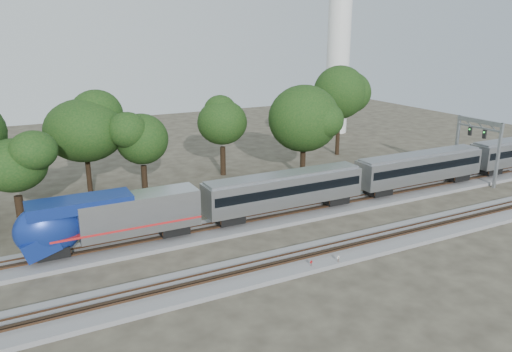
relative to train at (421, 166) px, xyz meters
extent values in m
plane|color=#383328|center=(-27.31, -6.00, -3.35)|extent=(160.00, 160.00, 0.00)
cube|color=slate|center=(-27.31, 0.00, -3.15)|extent=(160.00, 5.00, 0.40)
cube|color=brown|center=(-27.31, -0.72, -2.69)|extent=(160.00, 0.08, 0.15)
cube|color=brown|center=(-27.31, 0.72, -2.69)|extent=(160.00, 0.08, 0.15)
cube|color=slate|center=(-27.31, -10.00, -3.15)|extent=(160.00, 5.00, 0.40)
cube|color=brown|center=(-27.31, -10.72, -2.69)|extent=(160.00, 0.08, 0.15)
cube|color=brown|center=(-27.31, -9.28, -2.69)|extent=(160.00, 0.08, 0.15)
cube|color=#ABAEB2|center=(-35.83, 0.00, 0.08)|extent=(11.19, 3.17, 3.48)
ellipsoid|color=navy|center=(-43.85, 0.00, -0.19)|extent=(5.70, 3.29, 4.85)
cube|color=navy|center=(-41.00, 0.00, 1.71)|extent=(8.97, 3.10, 1.06)
cube|color=black|center=(-43.32, 0.00, 0.87)|extent=(0.47, 2.43, 1.38)
cube|color=red|center=(-37.10, 0.00, -0.82)|extent=(13.72, 3.21, 0.19)
cube|color=black|center=(-43.69, 0.00, -2.14)|extent=(2.74, 2.32, 0.95)
cube|color=black|center=(-32.61, 0.00, -2.14)|extent=(2.74, 2.32, 0.95)
cube|color=#ABAEB2|center=(-19.94, 0.00, -0.08)|extent=(18.36, 3.17, 3.17)
cube|color=black|center=(-19.94, 0.00, 0.23)|extent=(17.73, 3.22, 0.95)
cube|color=gray|center=(-19.94, 0.00, 1.55)|extent=(17.94, 2.53, 0.37)
cube|color=black|center=(-26.59, 0.00, -2.14)|extent=(2.74, 2.32, 0.95)
cube|color=black|center=(-13.29, 0.00, -2.14)|extent=(2.74, 2.32, 0.95)
cube|color=#ABAEB2|center=(-0.15, 0.00, -0.08)|extent=(18.36, 3.17, 3.17)
cube|color=black|center=(-0.15, 0.00, 0.23)|extent=(17.73, 3.22, 0.95)
cube|color=gray|center=(-0.15, 0.00, 1.55)|extent=(17.94, 2.53, 0.37)
cube|color=black|center=(-6.79, 0.00, -2.14)|extent=(2.74, 2.32, 0.95)
cube|color=black|center=(6.50, 0.00, -2.14)|extent=(2.74, 2.32, 0.95)
cube|color=black|center=(13.00, 0.00, -2.14)|extent=(2.74, 2.32, 0.95)
cylinder|color=#512D19|center=(-24.25, -11.79, -2.94)|extent=(0.05, 0.05, 0.80)
cylinder|color=#A40B13|center=(-24.25, -11.79, -2.59)|extent=(0.29, 0.08, 0.29)
cylinder|color=#512D19|center=(-21.72, -12.22, -2.92)|extent=(0.06, 0.06, 0.85)
cylinder|color=silver|center=(-21.72, -12.22, -2.54)|extent=(0.30, 0.11, 0.30)
cube|color=#512D19|center=(-21.60, -11.98, -3.20)|extent=(0.57, 0.45, 0.30)
cylinder|color=silver|center=(13.67, 36.61, 12.28)|extent=(4.46, 4.46, 31.25)
cone|color=silver|center=(13.67, 36.61, -1.11)|extent=(7.14, 7.14, 4.46)
cube|color=gray|center=(9.94, -3.32, 0.93)|extent=(0.33, 0.33, 8.55)
cube|color=gray|center=(9.94, 3.32, 0.93)|extent=(0.33, 0.33, 8.55)
cube|color=gray|center=(9.94, 0.00, 4.91)|extent=(0.38, 7.03, 0.57)
cube|color=gray|center=(9.94, 0.00, 4.06)|extent=(0.24, 7.03, 0.24)
cube|color=black|center=(9.66, -1.14, 3.40)|extent=(0.24, 0.47, 1.14)
cube|color=black|center=(9.66, 1.14, 3.40)|extent=(0.24, 0.47, 1.14)
cylinder|color=black|center=(-45.67, 9.41, -1.48)|extent=(0.70, 0.70, 3.74)
ellipsoid|color=black|center=(-45.67, 9.41, 3.59)|extent=(7.05, 7.05, 5.99)
cylinder|color=black|center=(-37.48, 17.42, -1.10)|extent=(0.70, 0.70, 4.49)
ellipsoid|color=black|center=(-37.48, 17.42, 5.00)|extent=(8.48, 8.48, 7.20)
cylinder|color=black|center=(-31.39, 14.51, -1.40)|extent=(0.70, 0.70, 3.89)
ellipsoid|color=black|center=(-31.39, 14.51, 3.87)|extent=(7.33, 7.33, 6.23)
cylinder|color=black|center=(-18.99, 18.64, -1.31)|extent=(0.70, 0.70, 4.07)
ellipsoid|color=black|center=(-18.99, 18.64, 4.21)|extent=(7.67, 7.67, 6.52)
cylinder|color=black|center=(-9.67, 12.34, -1.11)|extent=(0.70, 0.70, 4.48)
ellipsoid|color=black|center=(-9.67, 12.34, 4.97)|extent=(8.45, 8.45, 7.18)
cylinder|color=black|center=(2.63, 20.94, -0.59)|extent=(0.70, 0.70, 5.52)
ellipsoid|color=black|center=(2.63, 20.94, 6.90)|extent=(10.40, 10.40, 8.84)
camera|label=1|loc=(-46.42, -44.04, 16.51)|focal=35.00mm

